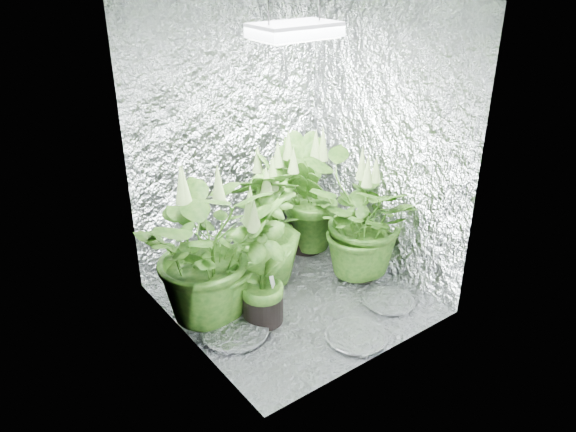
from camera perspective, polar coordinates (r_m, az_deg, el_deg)
The scene contains 11 objects.
ground at distance 4.03m, azimuth 0.56°, elevation -8.35°, with size 1.60×1.60×0.00m, color silver.
walls at distance 3.57m, azimuth 0.63°, elevation 5.05°, with size 1.62×1.62×2.00m.
grow_lamp at distance 3.36m, azimuth 0.70°, elevation 18.32°, with size 0.50×0.30×0.22m.
plant_a at distance 3.62m, azimuth -8.15°, elevation -3.38°, with size 1.13×1.13×1.08m.
plant_b at distance 4.29m, azimuth -1.20°, elevation 0.64°, with size 0.65×0.65×0.97m.
plant_c at distance 4.45m, azimuth 1.89°, elevation 1.99°, with size 0.67×0.67×1.03m.
plant_d at distance 4.01m, azimuth -2.18°, elevation -1.26°, with size 0.64×0.64×0.97m.
plant_e at distance 4.10m, azimuth 7.58°, elevation -0.33°, with size 0.82×0.82×0.99m.
plant_f at distance 3.58m, azimuth -2.67°, elevation -4.73°, with size 0.66×0.66×0.98m.
circulation_fan at distance 4.68m, azimuth 1.81°, elevation -0.91°, with size 0.15×0.33×0.38m.
plant_label at distance 3.67m, azimuth -1.61°, elevation -6.61°, with size 0.06×0.01×0.09m, color white.
Camera 1 is at (-2.02, -2.65, 2.27)m, focal length 35.00 mm.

